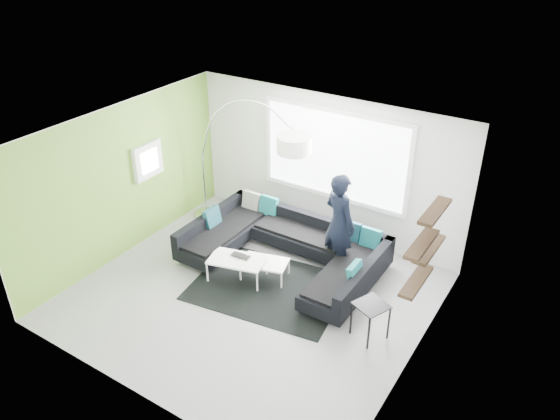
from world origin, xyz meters
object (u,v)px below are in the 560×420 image
object	(u,v)px
coffee_table	(251,268)
laptop	(239,257)
sectional_sofa	(283,251)
arc_lamp	(202,155)
side_table	(370,320)
person	(339,223)

from	to	relation	value
coffee_table	laptop	world-z (taller)	laptop
coffee_table	sectional_sofa	bearing A→B (deg)	51.96
coffee_table	arc_lamp	distance (m)	2.72
side_table	sectional_sofa	bearing A→B (deg)	157.59
coffee_table	person	world-z (taller)	person
sectional_sofa	arc_lamp	bearing A→B (deg)	163.54
coffee_table	side_table	world-z (taller)	side_table
arc_lamp	person	distance (m)	3.23
arc_lamp	person	world-z (taller)	arc_lamp
arc_lamp	laptop	xyz separation A→B (m)	(1.89, -1.39, -0.96)
sectional_sofa	laptop	xyz separation A→B (m)	(-0.45, -0.69, 0.09)
sectional_sofa	coffee_table	size ratio (longest dim) A/B	2.76
sectional_sofa	side_table	world-z (taller)	sectional_sofa
laptop	side_table	bearing A→B (deg)	-6.90
arc_lamp	laptop	bearing A→B (deg)	-28.51
coffee_table	person	distance (m)	1.72
coffee_table	side_table	xyz separation A→B (m)	(2.34, -0.25, 0.10)
side_table	person	distance (m)	1.91
side_table	person	world-z (taller)	person
coffee_table	arc_lamp	size ratio (longest dim) A/B	0.45
arc_lamp	side_table	xyz separation A→B (m)	(4.41, -1.55, -1.07)
coffee_table	arc_lamp	xyz separation A→B (m)	(-2.07, 1.31, 1.17)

